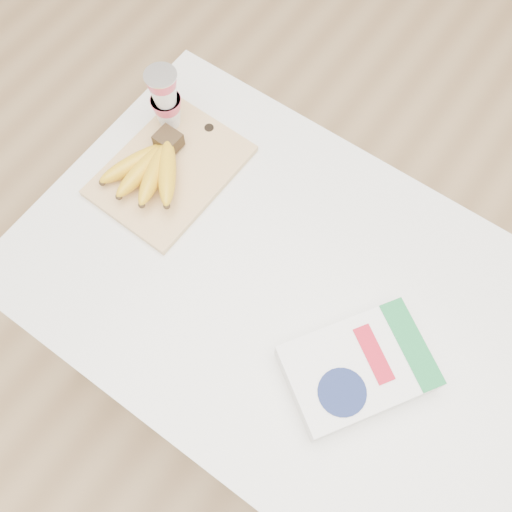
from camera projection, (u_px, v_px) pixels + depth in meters
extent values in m
plane|color=tan|center=(276.00, 375.00, 1.77)|extent=(4.00, 4.00, 0.00)
cube|color=silver|center=(281.00, 343.00, 1.42)|extent=(1.03, 0.69, 0.77)
cube|color=#DABE77|center=(171.00, 170.00, 1.16)|extent=(0.23, 0.31, 0.02)
cube|color=#382816|center=(168.00, 141.00, 1.15)|extent=(0.05, 0.05, 0.03)
ellipsoid|color=gold|center=(135.00, 163.00, 1.13)|extent=(0.08, 0.17, 0.05)
sphere|color=#382816|center=(102.00, 182.00, 1.12)|extent=(0.01, 0.01, 0.01)
ellipsoid|color=gold|center=(144.00, 169.00, 1.12)|extent=(0.04, 0.16, 0.05)
sphere|color=#382816|center=(119.00, 197.00, 1.10)|extent=(0.01, 0.01, 0.01)
ellipsoid|color=gold|center=(155.00, 172.00, 1.11)|extent=(0.09, 0.17, 0.05)
sphere|color=#382816|center=(142.00, 205.00, 1.08)|extent=(0.01, 0.01, 0.01)
ellipsoid|color=gold|center=(167.00, 172.00, 1.11)|extent=(0.13, 0.15, 0.05)
sphere|color=#382816|center=(167.00, 206.00, 1.07)|extent=(0.01, 0.01, 0.01)
cylinder|color=silver|center=(160.00, 75.00, 1.06)|extent=(0.06, 0.06, 0.00)
cube|color=white|center=(357.00, 368.00, 0.98)|extent=(0.27, 0.29, 0.05)
cube|color=#1B7B3C|center=(412.00, 344.00, 0.97)|extent=(0.16, 0.12, 0.00)
cylinder|color=#14204E|center=(342.00, 392.00, 0.93)|extent=(0.11, 0.11, 0.00)
cube|color=red|center=(374.00, 354.00, 0.96)|extent=(0.10, 0.08, 0.00)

